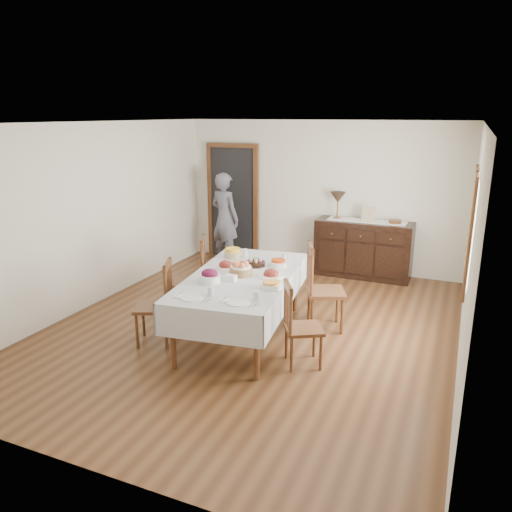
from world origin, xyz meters
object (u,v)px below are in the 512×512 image
at_px(sideboard, 363,249).
at_px(person, 225,216).
at_px(chair_left_near, 158,302).
at_px(chair_right_near, 299,324).
at_px(table_lamp, 338,198).
at_px(chair_left_far, 193,277).
at_px(chair_right_far, 321,287).
at_px(dining_table, 242,282).

distance_m(sideboard, person, 2.56).
height_order(chair_left_near, chair_right_near, chair_left_near).
bearing_deg(table_lamp, chair_left_near, -109.34).
bearing_deg(chair_left_far, table_lamp, 129.54).
bearing_deg(chair_right_far, chair_left_far, 76.24).
height_order(chair_left_near, person, person).
bearing_deg(chair_right_near, chair_right_far, -26.82).
height_order(dining_table, chair_right_near, chair_right_near).
distance_m(chair_left_far, chair_right_near, 1.94).
xyz_separation_m(chair_left_far, table_lamp, (1.30, 2.70, 0.76)).
distance_m(chair_left_near, sideboard, 3.97).
relative_size(dining_table, chair_right_far, 2.20).
height_order(chair_right_near, sideboard, sideboard).
height_order(chair_left_far, person, person).
xyz_separation_m(chair_right_far, table_lamp, (-0.43, 2.42, 0.75)).
relative_size(chair_left_far, chair_right_far, 0.99).
bearing_deg(table_lamp, chair_right_far, -79.86).
height_order(chair_right_near, chair_right_far, chair_right_far).
bearing_deg(sideboard, chair_left_far, -123.70).
bearing_deg(dining_table, table_lamp, 75.07).
distance_m(sideboard, table_lamp, 0.97).
bearing_deg(person, chair_left_near, 120.52).
xyz_separation_m(sideboard, person, (-2.52, -0.21, 0.42)).
relative_size(dining_table, chair_right_near, 2.59).
relative_size(chair_left_near, chair_right_near, 1.07).
distance_m(chair_right_near, sideboard, 3.43).
bearing_deg(dining_table, chair_right_near, -33.04).
bearing_deg(chair_right_near, person, 8.39).
bearing_deg(chair_right_far, chair_left_near, 101.71).
height_order(chair_left_near, sideboard, chair_left_near).
bearing_deg(person, chair_right_far, 156.05).
xyz_separation_m(chair_left_far, chair_right_far, (1.73, 0.28, 0.01)).
xyz_separation_m(chair_left_near, table_lamp, (1.26, 3.59, 0.80)).
distance_m(dining_table, sideboard, 3.14).
distance_m(chair_left_far, sideboard, 3.21).
distance_m(chair_right_near, person, 4.11).
xyz_separation_m(person, table_lamp, (2.04, 0.24, 0.42)).
bearing_deg(sideboard, person, -175.31).
relative_size(chair_left_far, chair_right_near, 1.16).
xyz_separation_m(dining_table, person, (-1.63, 2.79, 0.19)).
height_order(person, table_lamp, person).
xyz_separation_m(chair_left_near, person, (-0.77, 3.36, 0.38)).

